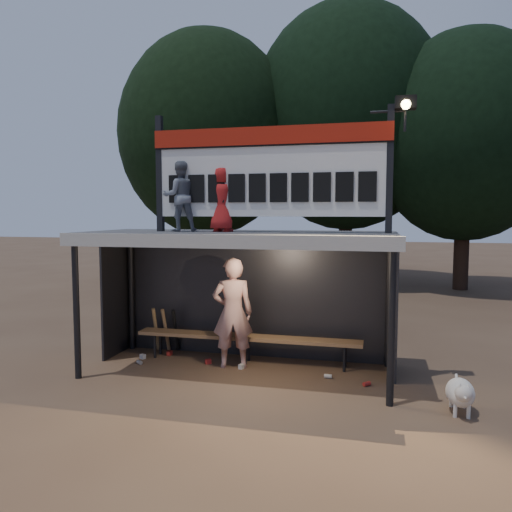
{
  "coord_description": "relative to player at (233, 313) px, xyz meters",
  "views": [
    {
      "loc": [
        2.19,
        -7.76,
        2.62
      ],
      "look_at": [
        0.2,
        0.4,
        1.9
      ],
      "focal_mm": 35.0,
      "sensor_mm": 36.0,
      "label": 1
    }
  ],
  "objects": [
    {
      "name": "tree_mid",
      "position": [
        1.17,
        11.27,
        5.23
      ],
      "size": [
        7.22,
        7.22,
        10.36
      ],
      "color": "#301D15",
      "rests_on": "ground"
    },
    {
      "name": "player",
      "position": [
        0.0,
        0.0,
        0.0
      ],
      "size": [
        0.78,
        0.62,
        1.88
      ],
      "primitive_type": "imported",
      "rotation": [
        0.0,
        0.0,
        3.41
      ],
      "color": "silver",
      "rests_on": "ground"
    },
    {
      "name": "litter",
      "position": [
        -0.18,
        -0.05,
        -0.9
      ],
      "size": [
        4.09,
        0.94,
        0.08
      ],
      "color": "red",
      "rests_on": "ground"
    },
    {
      "name": "bats",
      "position": [
        -1.49,
        0.59,
        -0.51
      ],
      "size": [
        0.48,
        0.33,
        0.84
      ],
      "color": "#997647",
      "rests_on": "ground"
    },
    {
      "name": "ground",
      "position": [
        0.17,
        -0.23,
        -0.94
      ],
      "size": [
        80.0,
        80.0,
        0.0
      ],
      "primitive_type": "plane",
      "color": "#4F3827",
      "rests_on": "ground"
    },
    {
      "name": "dugout_shelter",
      "position": [
        0.17,
        0.01,
        0.91
      ],
      "size": [
        5.1,
        2.08,
        2.32
      ],
      "color": "#404042",
      "rests_on": "ground"
    },
    {
      "name": "child_b",
      "position": [
        -0.11,
        -0.21,
        1.91
      ],
      "size": [
        0.58,
        0.46,
        1.05
      ],
      "primitive_type": "imported",
      "rotation": [
        0.0,
        0.0,
        2.88
      ],
      "color": "#AF1C1B",
      "rests_on": "dugout_shelter"
    },
    {
      "name": "tree_right",
      "position": [
        5.17,
        10.27,
        4.25
      ],
      "size": [
        6.08,
        6.08,
        8.72
      ],
      "color": "#301E15",
      "rests_on": "ground"
    },
    {
      "name": "dog",
      "position": [
        3.46,
        -1.2,
        -0.66
      ],
      "size": [
        0.36,
        0.81,
        0.49
      ],
      "color": "white",
      "rests_on": "ground"
    },
    {
      "name": "bench",
      "position": [
        0.17,
        0.32,
        -0.51
      ],
      "size": [
        4.0,
        0.35,
        0.48
      ],
      "color": "#936C45",
      "rests_on": "ground"
    },
    {
      "name": "tree_left",
      "position": [
        -3.83,
        9.77,
        4.57
      ],
      "size": [
        6.46,
        6.46,
        9.27
      ],
      "color": "#322216",
      "rests_on": "ground"
    },
    {
      "name": "scoreboard_assembly",
      "position": [
        0.72,
        -0.24,
        2.38
      ],
      "size": [
        4.1,
        0.27,
        1.99
      ],
      "color": "black",
      "rests_on": "dugout_shelter"
    },
    {
      "name": "child_a",
      "position": [
        -0.81,
        -0.29,
        1.96
      ],
      "size": [
        0.7,
        0.66,
        1.15
      ],
      "primitive_type": "imported",
      "rotation": [
        0.0,
        0.0,
        3.66
      ],
      "color": "slate",
      "rests_on": "dugout_shelter"
    }
  ]
}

